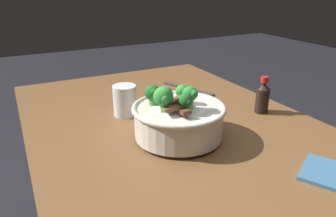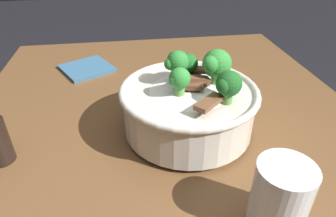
# 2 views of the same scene
# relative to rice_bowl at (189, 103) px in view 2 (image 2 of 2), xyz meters

# --- Properties ---
(rice_bowl) EXTENTS (0.23, 0.23, 0.15)m
(rice_bowl) POSITION_rel_rice_bowl_xyz_m (0.00, 0.00, 0.00)
(rice_bowl) COLOR silver
(rice_bowl) RESTS_ON dining_table
(drinking_glass) EXTENTS (0.07, 0.07, 0.09)m
(drinking_glass) POSITION_rel_rice_bowl_xyz_m (-0.20, -0.07, -0.02)
(drinking_glass) COLOR white
(drinking_glass) RESTS_ON dining_table
(folded_napkin) EXTENTS (0.15, 0.15, 0.01)m
(folded_napkin) POSITION_rel_rice_bowl_xyz_m (0.29, 0.20, -0.05)
(folded_napkin) COLOR #386689
(folded_napkin) RESTS_ON dining_table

